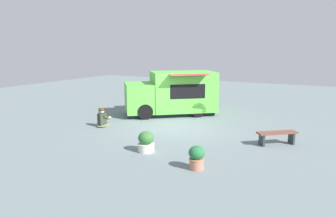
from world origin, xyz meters
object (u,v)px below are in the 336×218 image
(person_customer, at_px, (103,119))
(planter_flowering_near, at_px, (197,157))
(planter_flowering_far, at_px, (146,142))
(food_truck, at_px, (173,94))
(plaza_bench, at_px, (277,135))

(person_customer, xyz_separation_m, planter_flowering_near, (5.80, -2.71, 0.02))
(person_customer, distance_m, planter_flowering_near, 6.40)
(person_customer, bearing_deg, planter_flowering_far, -29.58)
(food_truck, xyz_separation_m, planter_flowering_near, (4.30, -6.61, -0.69))
(planter_flowering_near, bearing_deg, person_customer, 154.91)
(food_truck, bearing_deg, planter_flowering_near, -56.94)
(person_customer, distance_m, plaza_bench, 7.45)
(food_truck, distance_m, planter_flowering_far, 6.36)
(planter_flowering_near, bearing_deg, plaza_bench, 66.32)
(food_truck, height_order, person_customer, food_truck)
(planter_flowering_near, height_order, plaza_bench, planter_flowering_near)
(person_customer, height_order, planter_flowering_far, person_customer)
(planter_flowering_far, bearing_deg, food_truck, 109.71)
(planter_flowering_near, relative_size, planter_flowering_far, 0.99)
(planter_flowering_near, distance_m, plaza_bench, 3.98)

